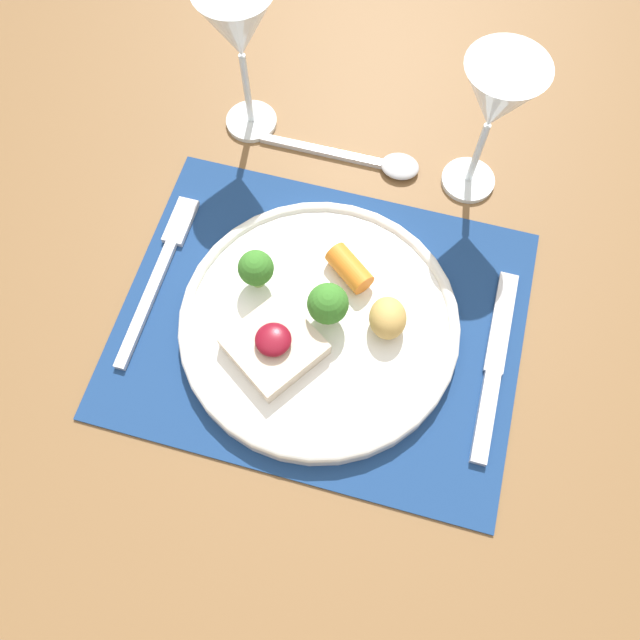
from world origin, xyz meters
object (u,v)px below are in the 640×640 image
object	(u,v)px
spoon	(375,161)
wine_glass_near	(496,102)
fork	(162,266)
knife	(492,376)
dinner_plate	(318,322)
wine_glass_far	(238,30)

from	to	relation	value
spoon	wine_glass_near	world-z (taller)	wine_glass_near
fork	knife	xyz separation A→B (m)	(0.37, -0.03, 0.00)
dinner_plate	spoon	bearing A→B (deg)	87.69
dinner_plate	fork	bearing A→B (deg)	172.57
dinner_plate	fork	world-z (taller)	dinner_plate
fork	spoon	xyz separation A→B (m)	(0.19, 0.20, -0.00)
dinner_plate	spoon	distance (m)	0.22
fork	wine_glass_near	bearing A→B (deg)	35.37
knife	spoon	size ratio (longest dim) A/B	1.09
fork	knife	size ratio (longest dim) A/B	1.00
fork	wine_glass_far	size ratio (longest dim) A/B	1.14
fork	spoon	distance (m)	0.28
spoon	wine_glass_near	xyz separation A→B (m)	(0.11, 0.00, 0.13)
dinner_plate	fork	xyz separation A→B (m)	(-0.18, 0.02, -0.01)
wine_glass_far	wine_glass_near	bearing A→B (deg)	-3.61
fork	wine_glass_near	distance (m)	0.39
dinner_plate	wine_glass_far	size ratio (longest dim) A/B	1.56
spoon	wine_glass_far	world-z (taller)	wine_glass_far
fork	knife	bearing A→B (deg)	-3.12
dinner_plate	wine_glass_far	xyz separation A→B (m)	(-0.15, 0.24, 0.12)
fork	dinner_plate	bearing A→B (deg)	-5.73
dinner_plate	knife	world-z (taller)	dinner_plate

